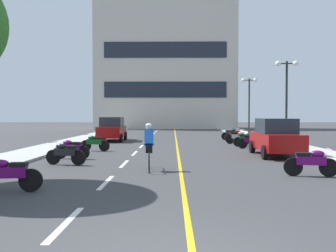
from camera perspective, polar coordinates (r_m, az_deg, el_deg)
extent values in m
plane|color=#38383A|center=(25.57, 0.80, -2.68)|extent=(140.00, 140.00, 0.00)
cube|color=#A8A8A3|center=(29.45, -13.37, -2.02)|extent=(2.40, 72.00, 0.12)
cube|color=#A8A8A3|center=(29.46, 14.95, -2.03)|extent=(2.40, 72.00, 0.12)
cube|color=silver|center=(7.07, -15.96, -14.65)|extent=(0.14, 2.20, 0.01)
cube|color=silver|center=(10.86, -9.82, -8.81)|extent=(0.14, 2.20, 0.01)
cube|color=silver|center=(14.76, -6.97, -5.98)|extent=(0.14, 2.20, 0.01)
cube|color=silver|center=(18.71, -5.32, -4.33)|extent=(0.14, 2.20, 0.01)
cube|color=silver|center=(22.67, -4.26, -3.25)|extent=(0.14, 2.20, 0.01)
cube|color=silver|center=(26.64, -3.51, -2.50)|extent=(0.14, 2.20, 0.01)
cube|color=silver|center=(30.62, -2.96, -1.94)|extent=(0.14, 2.20, 0.01)
cube|color=silver|center=(34.61, -2.53, -1.51)|extent=(0.14, 2.20, 0.01)
cube|color=silver|center=(38.60, -2.20, -1.16)|extent=(0.14, 2.20, 0.01)
cube|color=silver|center=(42.59, -1.92, -0.88)|extent=(0.14, 2.20, 0.01)
cube|color=silver|center=(46.58, -1.70, -0.65)|extent=(0.14, 2.20, 0.01)
cube|color=silver|center=(50.57, -1.50, -0.46)|extent=(0.14, 2.20, 0.01)
cube|color=gold|center=(28.57, 1.29, -2.20)|extent=(0.12, 66.00, 0.01)
cube|color=beige|center=(53.71, -0.36, 9.41)|extent=(20.06, 7.45, 18.22)
cube|color=#1E232D|center=(49.58, -0.44, 5.81)|extent=(16.85, 0.10, 2.19)
cube|color=#1E232D|center=(50.26, -0.44, 12.04)|extent=(16.85, 0.10, 2.19)
cylinder|color=black|center=(24.15, 18.31, 3.53)|extent=(0.14, 0.14, 5.29)
cylinder|color=black|center=(24.35, 18.37, 9.40)|extent=(1.10, 0.08, 0.08)
sphere|color=white|center=(24.20, 17.11, 9.47)|extent=(0.36, 0.36, 0.36)
sphere|color=white|center=(24.52, 19.61, 9.34)|extent=(0.36, 0.36, 0.36)
cylinder|color=black|center=(34.31, 12.77, 3.00)|extent=(0.14, 0.14, 5.25)
cylinder|color=black|center=(34.45, 12.79, 7.12)|extent=(1.10, 0.08, 0.08)
sphere|color=white|center=(34.34, 11.89, 7.14)|extent=(0.36, 0.36, 0.36)
sphere|color=white|center=(34.57, 13.69, 7.09)|extent=(0.36, 0.36, 0.36)
cylinder|color=black|center=(19.35, 13.22, -3.22)|extent=(0.23, 0.64, 0.64)
cylinder|color=black|center=(19.75, 18.07, -3.16)|extent=(0.23, 0.64, 0.64)
cylinder|color=black|center=(16.62, 15.14, -4.06)|extent=(0.23, 0.64, 0.64)
cylinder|color=black|center=(17.09, 20.71, -3.95)|extent=(0.23, 0.64, 0.64)
cube|color=maroon|center=(18.15, 16.74, -2.31)|extent=(1.78, 4.23, 0.80)
cube|color=#1E2833|center=(18.11, 16.76, 0.05)|extent=(1.60, 2.23, 0.70)
cylinder|color=black|center=(29.13, -10.13, -1.53)|extent=(0.23, 0.64, 0.64)
cylinder|color=black|center=(28.89, -6.80, -1.54)|extent=(0.23, 0.64, 0.64)
cylinder|color=black|center=(26.38, -11.17, -1.88)|extent=(0.23, 0.64, 0.64)
cylinder|color=black|center=(26.11, -7.51, -1.90)|extent=(0.23, 0.64, 0.64)
cube|color=maroon|center=(27.59, -8.89, -0.88)|extent=(1.77, 4.23, 0.80)
cube|color=#1E2833|center=(27.57, -8.90, 0.68)|extent=(1.60, 2.23, 0.70)
cylinder|color=black|center=(10.04, -20.98, -8.06)|extent=(0.61, 0.17, 0.60)
cube|color=#590C59|center=(10.16, -24.01, -6.72)|extent=(0.93, 0.38, 0.28)
ellipsoid|color=#590C59|center=(10.19, -25.10, -5.46)|extent=(0.46, 0.29, 0.22)
cube|color=black|center=(10.06, -22.66, -5.64)|extent=(0.46, 0.29, 0.10)
cylinder|color=black|center=(12.69, 24.20, -6.05)|extent=(0.61, 0.19, 0.60)
cylinder|color=black|center=(12.45, 19.27, -6.14)|extent=(0.61, 0.19, 0.60)
cube|color=#590C59|center=(12.53, 21.77, -5.10)|extent=(0.93, 0.41, 0.28)
ellipsoid|color=#590C59|center=(12.55, 22.67, -4.09)|extent=(0.47, 0.30, 0.22)
cube|color=black|center=(12.46, 20.65, -4.21)|extent=(0.47, 0.30, 0.10)
cylinder|color=silver|center=(12.62, 24.23, -3.35)|extent=(0.12, 0.60, 0.03)
cylinder|color=black|center=(15.14, -17.77, -4.72)|extent=(0.61, 0.23, 0.60)
cylinder|color=black|center=(14.61, -14.05, -4.93)|extent=(0.61, 0.23, 0.60)
cube|color=black|center=(14.85, -15.95, -3.98)|extent=(0.94, 0.47, 0.28)
ellipsoid|color=black|center=(14.92, -16.63, -3.11)|extent=(0.48, 0.33, 0.22)
cube|color=black|center=(14.71, -15.11, -3.25)|extent=(0.48, 0.33, 0.10)
cylinder|color=silver|center=(15.09, -17.80, -2.46)|extent=(0.16, 0.59, 0.03)
cylinder|color=black|center=(17.06, -16.72, -3.99)|extent=(0.61, 0.21, 0.60)
cylinder|color=black|center=(16.57, -13.35, -4.13)|extent=(0.61, 0.21, 0.60)
cube|color=#590C59|center=(16.79, -15.07, -3.31)|extent=(0.94, 0.44, 0.28)
ellipsoid|color=#590C59|center=(16.86, -15.68, -2.55)|extent=(0.48, 0.32, 0.22)
cube|color=black|center=(16.66, -14.30, -2.66)|extent=(0.48, 0.32, 0.10)
cylinder|color=silver|center=(17.01, -16.73, -1.98)|extent=(0.14, 0.59, 0.03)
cylinder|color=black|center=(20.36, -12.91, -3.03)|extent=(0.61, 0.24, 0.60)
cylinder|color=black|center=(19.87, -10.10, -3.13)|extent=(0.61, 0.24, 0.60)
cube|color=#0C4C19|center=(20.09, -11.53, -2.46)|extent=(0.94, 0.49, 0.28)
ellipsoid|color=#0C4C19|center=(20.16, -12.04, -1.82)|extent=(0.49, 0.34, 0.22)
cube|color=black|center=(19.96, -10.89, -1.90)|extent=(0.49, 0.34, 0.10)
cylinder|color=silver|center=(20.31, -12.92, -1.34)|extent=(0.18, 0.59, 0.03)
cylinder|color=black|center=(21.80, 14.65, -2.73)|extent=(0.61, 0.16, 0.60)
cylinder|color=black|center=(21.67, 11.76, -2.73)|extent=(0.61, 0.16, 0.60)
cube|color=#590C59|center=(21.71, 13.21, -2.15)|extent=(0.92, 0.37, 0.28)
ellipsoid|color=#590C59|center=(21.72, 13.74, -1.57)|extent=(0.46, 0.28, 0.22)
cube|color=black|center=(21.67, 12.56, -1.62)|extent=(0.46, 0.28, 0.10)
cylinder|color=silver|center=(21.76, 14.66, -1.15)|extent=(0.09, 0.60, 0.03)
cylinder|color=black|center=(23.36, 13.59, -2.42)|extent=(0.61, 0.20, 0.60)
cylinder|color=black|center=(22.97, 11.05, -2.47)|extent=(0.61, 0.20, 0.60)
cube|color=#0C4C19|center=(23.14, 12.33, -1.90)|extent=(0.93, 0.43, 0.28)
ellipsoid|color=#0C4C19|center=(23.20, 12.79, -1.35)|extent=(0.47, 0.31, 0.22)
cube|color=black|center=(23.04, 11.75, -1.42)|extent=(0.47, 0.31, 0.10)
cylinder|color=silver|center=(23.33, 13.60, -0.95)|extent=(0.13, 0.60, 0.03)
cylinder|color=black|center=(24.99, 12.36, -2.14)|extent=(0.61, 0.18, 0.60)
cylinder|color=black|center=(24.95, 9.84, -2.13)|extent=(0.61, 0.18, 0.60)
cube|color=#B2B2B7|center=(24.95, 11.10, -1.63)|extent=(0.93, 0.41, 0.28)
ellipsoid|color=#B2B2B7|center=(24.95, 11.57, -1.13)|extent=(0.47, 0.30, 0.22)
cube|color=black|center=(24.93, 10.53, -1.17)|extent=(0.47, 0.30, 0.10)
cylinder|color=silver|center=(24.96, 12.37, -0.76)|extent=(0.12, 0.60, 0.03)
cylinder|color=black|center=(27.22, 11.68, -1.81)|extent=(0.60, 0.27, 0.60)
cylinder|color=black|center=(26.72, 9.60, -1.87)|extent=(0.60, 0.27, 0.60)
cube|color=maroon|center=(26.95, 10.65, -1.37)|extent=(0.94, 0.53, 0.28)
ellipsoid|color=maroon|center=(27.03, 11.03, -0.90)|extent=(0.49, 0.36, 0.22)
cube|color=black|center=(26.83, 10.18, -0.96)|extent=(0.49, 0.36, 0.10)
cylinder|color=silver|center=(27.19, 11.69, -0.55)|extent=(0.21, 0.58, 0.03)
cylinder|color=black|center=(29.21, 11.05, -1.56)|extent=(0.61, 0.24, 0.60)
cylinder|color=black|center=(28.78, 9.05, -1.60)|extent=(0.61, 0.24, 0.60)
cube|color=black|center=(28.98, 10.06, -1.15)|extent=(0.94, 0.49, 0.28)
ellipsoid|color=black|center=(29.05, 10.42, -0.71)|extent=(0.48, 0.34, 0.22)
cube|color=black|center=(28.87, 9.60, -0.76)|extent=(0.48, 0.34, 0.10)
cylinder|color=silver|center=(29.18, 11.05, -0.39)|extent=(0.17, 0.59, 0.03)
torus|color=black|center=(13.46, -3.05, -5.28)|extent=(0.09, 0.72, 0.72)
torus|color=black|center=(12.42, -3.03, -5.87)|extent=(0.09, 0.72, 0.72)
cylinder|color=blue|center=(12.88, -3.04, -4.25)|extent=(0.11, 0.95, 0.04)
cube|color=black|center=(12.71, -3.04, -3.34)|extent=(0.11, 0.21, 0.06)
cylinder|color=blue|center=(13.31, -3.06, -2.98)|extent=(0.42, 0.06, 0.03)
cube|color=black|center=(12.77, -3.04, -3.63)|extent=(0.27, 0.38, 0.28)
cube|color=blue|center=(12.88, -3.05, -1.80)|extent=(0.35, 0.48, 0.61)
sphere|color=beige|center=(13.00, -3.05, -0.22)|extent=(0.20, 0.20, 0.20)
ellipsoid|color=white|center=(12.99, -3.06, 0.09)|extent=(0.24, 0.26, 0.16)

